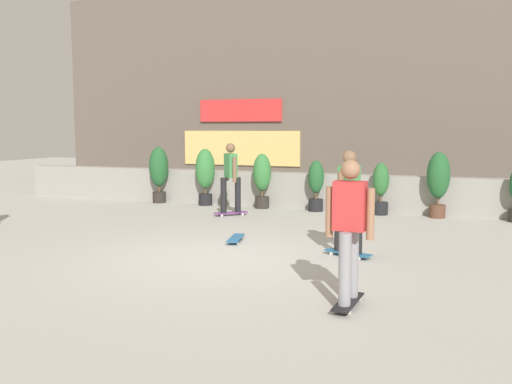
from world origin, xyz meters
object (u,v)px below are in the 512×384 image
Objects in this scene: potted_plant_4 at (381,187)px; skateboard_aside at (236,238)px; skater_far_right at (231,176)px; potted_plant_2 at (262,177)px; potted_plant_3 at (316,184)px; potted_plant_0 at (159,170)px; skater_foreground at (349,198)px; potted_plant_1 at (205,172)px; potted_plant_5 at (438,180)px; skater_mid_plaza at (349,226)px.

skateboard_aside is at bearing -114.35° from potted_plant_4.
potted_plant_2 is at bearing 80.02° from skater_far_right.
potted_plant_2 is at bearing 180.00° from potted_plant_3.
potted_plant_0 is at bearing 153.07° from skater_far_right.
potted_plant_3 is 0.74× the size of skater_foreground.
potted_plant_2 is at bearing 104.50° from skateboard_aside.
potted_plant_0 is at bearing -180.00° from potted_plant_4.
potted_plant_0 is 5.95m from skateboard_aside.
skateboard_aside is at bearing 167.50° from skater_foreground.
potted_plant_1 is at bearing -180.00° from potted_plant_4.
potted_plant_5 reaches higher than potted_plant_1.
potted_plant_1 is 0.89× the size of skater_far_right.
skater_far_right is (-3.25, -1.41, 0.28)m from potted_plant_4.
skater_far_right reaches higher than potted_plant_2.
skater_foreground is at bearing -55.32° from potted_plant_2.
skater_foreground is at bearing -68.68° from potted_plant_3.
potted_plant_1 is at bearing -180.00° from potted_plant_2.
potted_plant_0 is 9.97m from skater_mid_plaza.
skateboard_aside is at bearing -127.22° from potted_plant_5.
potted_plant_5 is 0.89× the size of skater_foreground.
skater_far_right is at bearing -46.00° from potted_plant_1.
skater_mid_plaza is 4.17m from skateboard_aside.
potted_plant_5 is at bearing 86.19° from skater_mid_plaza.
potted_plant_3 reaches higher than potted_plant_4.
potted_plant_3 is at bearing 111.32° from skater_foreground.
potted_plant_3 is 4.27m from skateboard_aside.
potted_plant_2 is 1.70× the size of skateboard_aside.
potted_plant_4 is 1.31m from potted_plant_5.
skateboard_aside is (1.09, -4.22, -0.74)m from potted_plant_2.
potted_plant_5 is at bearing -0.00° from potted_plant_4.
skateboard_aside is (4.12, -4.22, -0.83)m from potted_plant_0.
potted_plant_0 reaches higher than potted_plant_5.
skater_foreground is at bearing -43.19° from skater_far_right.
skater_mid_plaza is at bearing -53.24° from potted_plant_1.
potted_plant_4 is 3.55m from skater_far_right.
skater_foreground is at bearing -44.01° from potted_plant_1.
skater_mid_plaza reaches higher than potted_plant_1.
skater_foreground is (6.28, -4.69, 0.05)m from potted_plant_0.
potted_plant_2 is at bearing 180.00° from potted_plant_5.
potted_plant_2 is 0.93× the size of potted_plant_5.
potted_plant_0 is 7.32m from potted_plant_5.
skater_mid_plaza reaches higher than potted_plant_5.
potted_plant_1 is 1.22× the size of potted_plant_4.
potted_plant_2 is at bearing 117.69° from skater_mid_plaza.
skater_foreground reaches higher than potted_plant_4.
skater_mid_plaza reaches higher than potted_plant_3.
potted_plant_5 is at bearing -0.00° from potted_plant_3.
potted_plant_5 is 7.27m from skater_mid_plaza.
skater_mid_plaza is at bearing -48.20° from skateboard_aside.
potted_plant_2 is at bearing 124.68° from skater_foreground.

